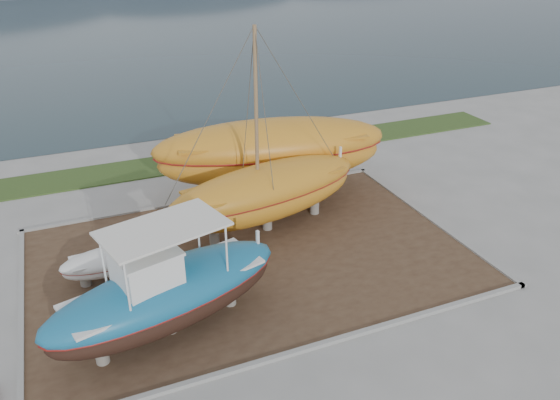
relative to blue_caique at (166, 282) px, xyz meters
name	(u,v)px	position (x,y,z in m)	size (l,w,h in m)	color
ground	(289,312)	(4.24, -0.58, -2.12)	(140.00, 140.00, 0.00)	gray
dirt_patch	(252,257)	(4.24, 3.42, -2.09)	(18.00, 12.00, 0.06)	#422D1E
curb_frame	(251,256)	(4.24, 3.42, -2.05)	(18.60, 12.60, 0.15)	gray
grass_strip	(186,162)	(4.24, 14.92, -2.08)	(44.00, 3.00, 0.08)	#284219
sea	(93,26)	(4.24, 69.42, -2.12)	(260.00, 100.00, 0.04)	#1A2E34
blue_caique	(166,282)	(0.00, 0.00, 0.00)	(8.58, 2.68, 4.13)	#176590
white_dinghy	(116,263)	(-1.27, 4.13, -1.43)	(4.23, 1.59, 1.27)	white
orange_sailboat	(266,135)	(5.76, 5.42, 2.57)	(9.65, 2.84, 9.27)	#BC781C
orange_bare_hull	(272,159)	(7.37, 8.82, -0.09)	(12.06, 3.62, 3.95)	#BC781C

